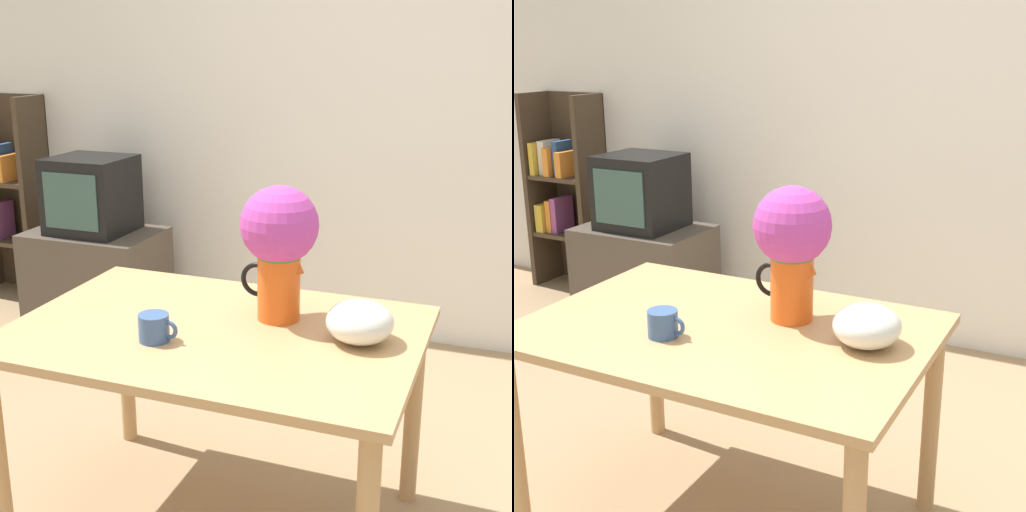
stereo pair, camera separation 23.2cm
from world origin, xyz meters
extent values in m
cube|color=silver|center=(0.00, 1.95, 1.30)|extent=(8.00, 0.05, 2.60)
cube|color=tan|center=(-0.12, 0.05, 0.73)|extent=(1.30, 0.90, 0.03)
cylinder|color=tan|center=(-0.71, 0.44, 0.36)|extent=(0.06, 0.06, 0.71)
cylinder|color=tan|center=(0.46, 0.44, 0.36)|extent=(0.06, 0.06, 0.71)
cylinder|color=#E05619|center=(0.04, 0.20, 0.86)|extent=(0.14, 0.14, 0.23)
cone|color=#E05619|center=(0.10, 0.20, 0.94)|extent=(0.05, 0.05, 0.06)
torus|color=black|center=(-0.04, 0.20, 0.87)|extent=(0.12, 0.02, 0.12)
sphere|color=#3D7033|center=(0.04, 0.20, 1.02)|extent=(0.19, 0.19, 0.19)
sphere|color=#B23D99|center=(0.04, 0.20, 1.06)|extent=(0.25, 0.25, 0.25)
cylinder|color=#385689|center=(-0.26, -0.11, 0.79)|extent=(0.09, 0.09, 0.09)
torus|color=#385689|center=(-0.21, -0.11, 0.79)|extent=(0.06, 0.01, 0.06)
ellipsoid|color=silver|center=(0.33, 0.10, 0.81)|extent=(0.21, 0.21, 0.13)
cube|color=#4C4238|center=(-1.54, 1.50, 0.29)|extent=(0.74, 0.52, 0.57)
cube|color=black|center=(-1.54, 1.50, 0.79)|extent=(0.43, 0.41, 0.43)
cube|color=#33514C|center=(-1.54, 1.29, 0.79)|extent=(0.34, 0.01, 0.31)
cube|color=#423323|center=(-2.15, 1.79, 0.65)|extent=(0.04, 0.29, 1.30)
cube|color=#423323|center=(-2.38, 1.92, 0.65)|extent=(0.49, 0.01, 1.30)
cube|color=#423323|center=(-2.38, 1.79, 0.36)|extent=(0.42, 0.26, 0.03)
cube|color=#934784|center=(-2.43, 1.78, 0.50)|extent=(0.04, 0.18, 0.24)
cube|color=#423323|center=(-2.38, 1.79, 0.76)|extent=(0.42, 0.26, 0.03)
cube|color=#284C8E|center=(-2.38, 1.78, 0.88)|extent=(0.04, 0.16, 0.23)
cube|color=orange|center=(-2.33, 1.78, 0.85)|extent=(0.05, 0.24, 0.17)
camera|label=1|loc=(0.75, -1.88, 1.62)|focal=50.00mm
camera|label=2|loc=(0.96, -1.79, 1.62)|focal=50.00mm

